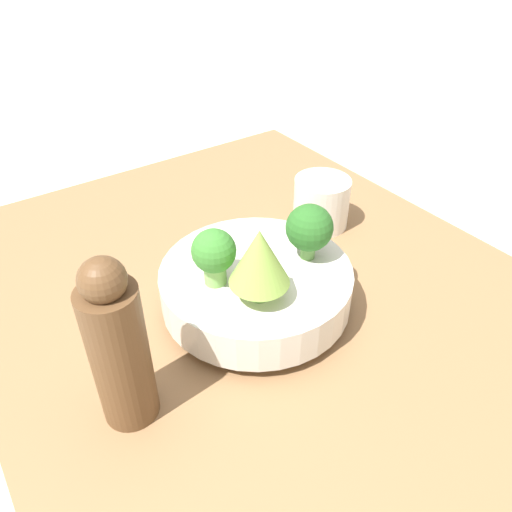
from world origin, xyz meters
name	(u,v)px	position (x,y,z in m)	size (l,w,h in m)	color
ground_plane	(257,310)	(0.00, 0.00, 0.00)	(6.00, 6.00, 0.00)	beige
table	(257,299)	(0.00, 0.00, 0.02)	(0.84, 0.68, 0.04)	olive
bowl	(256,286)	(-0.03, 0.02, 0.08)	(0.23, 0.23, 0.06)	silver
romanesco_piece_far	(259,258)	(-0.08, 0.05, 0.16)	(0.07, 0.07, 0.09)	#609347
broccoli_floret_back	(214,254)	(-0.02, 0.08, 0.15)	(0.05, 0.05, 0.07)	#7AB256
broccoli_floret_front	(309,229)	(-0.05, -0.04, 0.15)	(0.06, 0.06, 0.07)	#609347
cup	(321,203)	(0.07, -0.17, 0.08)	(0.09, 0.09, 0.08)	silver
pepper_mill	(118,348)	(-0.09, 0.22, 0.13)	(0.06, 0.06, 0.19)	brown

